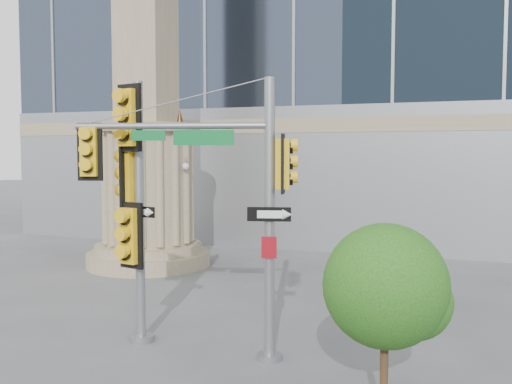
% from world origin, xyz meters
% --- Properties ---
extents(ground, '(120.00, 120.00, 0.00)m').
position_xyz_m(ground, '(0.00, 0.00, 0.00)').
color(ground, '#545456').
rests_on(ground, ground).
extents(monument, '(4.40, 4.40, 16.60)m').
position_xyz_m(monument, '(-6.00, 9.00, 5.52)').
color(monument, gray).
rests_on(monument, ground).
extents(main_signal_pole, '(4.20, 1.37, 5.50)m').
position_xyz_m(main_signal_pole, '(0.08, 1.26, 3.41)').
color(main_signal_pole, slate).
rests_on(main_signal_pole, ground).
extents(secondary_signal_pole, '(0.96, 0.85, 5.56)m').
position_xyz_m(secondary_signal_pole, '(-1.98, 1.49, 3.27)').
color(secondary_signal_pole, slate).
rests_on(secondary_signal_pole, ground).
extents(street_tree, '(1.93, 1.89, 3.01)m').
position_xyz_m(street_tree, '(3.51, -0.30, 1.98)').
color(street_tree, gray).
rests_on(street_tree, ground).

